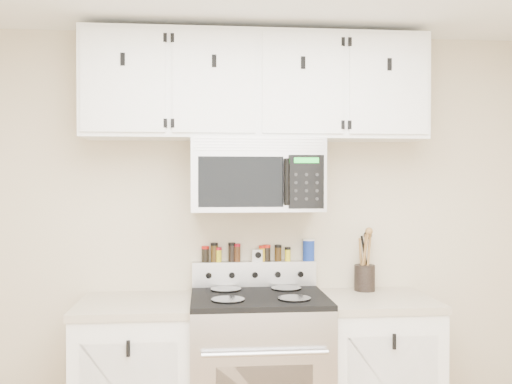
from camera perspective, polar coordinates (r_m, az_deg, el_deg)
back_wall at (r=3.55m, az=-0.23°, el=-4.47°), size 3.50×0.01×2.50m
range at (r=3.40m, az=0.26°, el=-17.90°), size 0.76×0.65×1.10m
base_cabinet_left at (r=3.44m, az=-11.92°, el=-18.17°), size 0.64×0.62×0.92m
base_cabinet_right at (r=3.56m, az=11.90°, el=-17.49°), size 0.64×0.62×0.92m
microwave at (r=3.34m, az=0.06°, el=1.71°), size 0.76×0.44×0.42m
upper_cabinets at (r=3.42m, az=0.01°, el=10.46°), size 2.00×0.35×0.62m
utensil_crock at (r=3.60m, az=10.81°, el=-8.22°), size 0.13×0.13×0.37m
kitchen_timer at (r=3.53m, az=0.18°, el=-6.35°), size 0.07×0.06×0.07m
salt_canister at (r=3.57m, az=5.29°, el=-5.78°), size 0.07×0.07×0.13m
spice_jar_0 at (r=3.51m, az=-5.10°, el=-6.19°), size 0.05×0.05×0.10m
spice_jar_1 at (r=3.51m, az=-4.20°, el=-6.03°), size 0.05×0.05×0.12m
spice_jar_2 at (r=3.51m, az=-3.79°, el=-6.25°), size 0.04×0.04×0.09m
spice_jar_3 at (r=3.52m, az=-2.43°, el=-6.02°), size 0.04×0.04×0.12m
spice_jar_4 at (r=3.52m, az=-1.90°, el=-6.08°), size 0.04×0.04×0.11m
spice_jar_5 at (r=3.53m, az=0.65°, el=-6.15°), size 0.05×0.05×0.10m
spice_jar_6 at (r=3.53m, az=1.09°, el=-6.11°), size 0.05×0.05×0.10m
spice_jar_7 at (r=3.54m, az=2.22°, el=-6.10°), size 0.04×0.04×0.10m
spice_jar_8 at (r=3.55m, az=3.19°, el=-6.20°), size 0.04×0.04×0.09m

